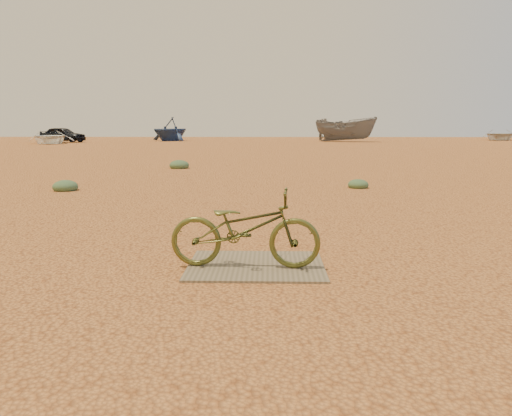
{
  "coord_description": "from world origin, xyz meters",
  "views": [
    {
      "loc": [
        -0.31,
        -4.44,
        1.4
      ],
      "look_at": [
        -0.44,
        0.43,
        0.6
      ],
      "focal_mm": 35.0,
      "sensor_mm": 36.0,
      "label": 1
    }
  ],
  "objects_px": {
    "boat_mid_right": "(345,129)",
    "boat_far_right": "(499,135)",
    "car": "(63,135)",
    "boat_far_left": "(170,129)",
    "plywood_board": "(256,265)",
    "boat_near_left": "(49,137)",
    "bicycle": "(245,228)"
  },
  "relations": [
    {
      "from": "plywood_board",
      "to": "boat_near_left",
      "type": "relative_size",
      "value": 0.28
    },
    {
      "from": "boat_far_left",
      "to": "boat_far_right",
      "type": "height_order",
      "value": "boat_far_left"
    },
    {
      "from": "boat_near_left",
      "to": "boat_mid_right",
      "type": "relative_size",
      "value": 0.88
    },
    {
      "from": "plywood_board",
      "to": "car",
      "type": "relative_size",
      "value": 0.36
    },
    {
      "from": "plywood_board",
      "to": "bicycle",
      "type": "relative_size",
      "value": 0.92
    },
    {
      "from": "boat_near_left",
      "to": "boat_mid_right",
      "type": "bearing_deg",
      "value": -2.95
    },
    {
      "from": "plywood_board",
      "to": "bicycle",
      "type": "xyz_separation_m",
      "value": [
        -0.1,
        -0.08,
        0.4
      ]
    },
    {
      "from": "boat_near_left",
      "to": "boat_far_left",
      "type": "relative_size",
      "value": 1.17
    },
    {
      "from": "car",
      "to": "boat_far_left",
      "type": "relative_size",
      "value": 0.91
    },
    {
      "from": "car",
      "to": "boat_far_right",
      "type": "xyz_separation_m",
      "value": [
        40.42,
        7.07,
        -0.13
      ]
    },
    {
      "from": "boat_near_left",
      "to": "boat_mid_right",
      "type": "xyz_separation_m",
      "value": [
        24.22,
        6.0,
        0.58
      ]
    },
    {
      "from": "plywood_board",
      "to": "boat_near_left",
      "type": "height_order",
      "value": "boat_near_left"
    },
    {
      "from": "plywood_board",
      "to": "boat_far_left",
      "type": "relative_size",
      "value": 0.32
    },
    {
      "from": "plywood_board",
      "to": "boat_near_left",
      "type": "bearing_deg",
      "value": 116.72
    },
    {
      "from": "boat_far_left",
      "to": "boat_mid_right",
      "type": "relative_size",
      "value": 0.75
    },
    {
      "from": "bicycle",
      "to": "boat_far_left",
      "type": "height_order",
      "value": "boat_far_left"
    },
    {
      "from": "car",
      "to": "boat_far_left",
      "type": "bearing_deg",
      "value": -57.0
    },
    {
      "from": "boat_far_left",
      "to": "bicycle",
      "type": "bearing_deg",
      "value": -45.16
    },
    {
      "from": "plywood_board",
      "to": "boat_mid_right",
      "type": "distance_m",
      "value": 41.02
    },
    {
      "from": "bicycle",
      "to": "boat_far_right",
      "type": "bearing_deg",
      "value": -23.66
    },
    {
      "from": "car",
      "to": "boat_near_left",
      "type": "xyz_separation_m",
      "value": [
        0.43,
        -3.71,
        -0.14
      ]
    },
    {
      "from": "bicycle",
      "to": "boat_near_left",
      "type": "distance_m",
      "value": 38.57
    },
    {
      "from": "bicycle",
      "to": "boat_far_left",
      "type": "relative_size",
      "value": 0.35
    },
    {
      "from": "boat_mid_right",
      "to": "boat_far_right",
      "type": "distance_m",
      "value": 16.49
    },
    {
      "from": "car",
      "to": "boat_mid_right",
      "type": "xyz_separation_m",
      "value": [
        24.64,
        2.28,
        0.44
      ]
    },
    {
      "from": "boat_near_left",
      "to": "boat_far_right",
      "type": "distance_m",
      "value": 41.42
    },
    {
      "from": "boat_mid_right",
      "to": "boat_near_left",
      "type": "bearing_deg",
      "value": 128.82
    },
    {
      "from": "car",
      "to": "boat_near_left",
      "type": "bearing_deg",
      "value": -164.58
    },
    {
      "from": "car",
      "to": "boat_far_left",
      "type": "distance_m",
      "value": 9.42
    },
    {
      "from": "plywood_board",
      "to": "boat_mid_right",
      "type": "bearing_deg",
      "value": 80.34
    },
    {
      "from": "boat_near_left",
      "to": "boat_mid_right",
      "type": "height_order",
      "value": "boat_mid_right"
    },
    {
      "from": "boat_near_left",
      "to": "boat_far_left",
      "type": "bearing_deg",
      "value": 25.97
    }
  ]
}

